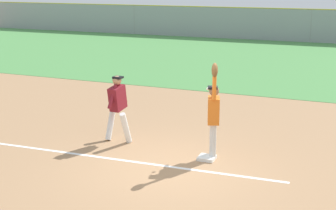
# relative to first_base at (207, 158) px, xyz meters

# --- Properties ---
(ground_plane) EXTENTS (72.89, 72.89, 0.00)m
(ground_plane) POSITION_rel_first_base_xyz_m (-0.57, -0.87, -0.04)
(ground_plane) COLOR #A37A54
(outfield_grass) EXTENTS (51.01, 16.34, 0.01)m
(outfield_grass) POSITION_rel_first_base_xyz_m (-0.57, 14.85, -0.04)
(outfield_grass) COLOR #4C8C47
(outfield_grass) RESTS_ON ground_plane
(chalk_foul_line) EXTENTS (11.99, 0.64, 0.01)m
(chalk_foul_line) POSITION_rel_first_base_xyz_m (-4.00, -0.90, -0.04)
(chalk_foul_line) COLOR white
(chalk_foul_line) RESTS_ON ground_plane
(first_base) EXTENTS (0.39, 0.39, 0.08)m
(first_base) POSITION_rel_first_base_xyz_m (0.00, 0.00, 0.00)
(first_base) COLOR white
(first_base) RESTS_ON ground_plane
(fielder) EXTENTS (0.40, 0.88, 2.28)m
(fielder) POSITION_rel_first_base_xyz_m (0.09, 0.15, 1.08)
(fielder) COLOR silver
(fielder) RESTS_ON ground_plane
(runner) EXTENTS (0.73, 0.85, 1.72)m
(runner) POSITION_rel_first_base_xyz_m (-2.50, 0.36, 0.96)
(runner) COLOR white
(runner) RESTS_ON ground_plane
(baseball) EXTENTS (0.07, 0.07, 0.07)m
(baseball) POSITION_rel_first_base_xyz_m (-0.11, 0.32, 1.56)
(baseball) COLOR white
(outfield_fence) EXTENTS (51.09, 0.08, 2.17)m
(outfield_fence) POSITION_rel_first_base_xyz_m (-0.57, 23.02, 1.05)
(outfield_fence) COLOR #93999E
(outfield_fence) RESTS_ON ground_plane
(parked_car_black) EXTENTS (4.46, 2.24, 1.25)m
(parked_car_black) POSITION_rel_first_base_xyz_m (-5.86, 25.10, 0.63)
(parked_car_black) COLOR black
(parked_car_black) RESTS_ON ground_plane
(parked_car_white) EXTENTS (4.41, 2.13, 1.25)m
(parked_car_white) POSITION_rel_first_base_xyz_m (0.58, 25.52, 0.63)
(parked_car_white) COLOR white
(parked_car_white) RESTS_ON ground_plane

